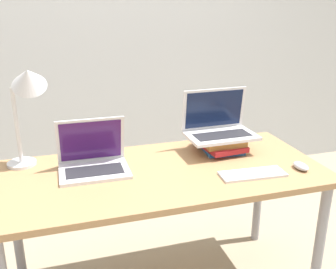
# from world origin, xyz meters

# --- Properties ---
(wall_back) EXTENTS (8.00, 0.05, 2.70)m
(wall_back) POSITION_xyz_m (0.00, 1.83, 1.35)
(wall_back) COLOR silver
(wall_back) RESTS_ON ground_plane
(desk) EXTENTS (1.56, 0.72, 0.72)m
(desk) POSITION_xyz_m (0.00, 0.36, 0.64)
(desk) COLOR #9E754C
(desk) RESTS_ON ground_plane
(laptop_left) EXTENTS (0.33, 0.25, 0.25)m
(laptop_left) POSITION_xyz_m (-0.31, 0.46, 0.77)
(laptop_left) COLOR silver
(laptop_left) RESTS_ON desk
(book_stack) EXTENTS (0.23, 0.29, 0.09)m
(book_stack) POSITION_xyz_m (0.38, 0.52, 0.76)
(book_stack) COLOR #235693
(book_stack) RESTS_ON desk
(laptop_on_books) EXTENTS (0.37, 0.24, 0.24)m
(laptop_on_books) POSITION_xyz_m (0.37, 0.53, 0.85)
(laptop_on_books) COLOR silver
(laptop_on_books) RESTS_ON book_stack
(wireless_keyboard) EXTENTS (0.31, 0.13, 0.01)m
(wireless_keyboard) POSITION_xyz_m (0.39, 0.18, 0.73)
(wireless_keyboard) COLOR silver
(wireless_keyboard) RESTS_ON desk
(mouse) EXTENTS (0.06, 0.10, 0.03)m
(mouse) POSITION_xyz_m (0.65, 0.18, 0.74)
(mouse) COLOR #B2B2B7
(mouse) RESTS_ON desk
(desk_lamp) EXTENTS (0.23, 0.20, 0.53)m
(desk_lamp) POSITION_xyz_m (-0.58, 0.59, 1.10)
(desk_lamp) COLOR silver
(desk_lamp) RESTS_ON desk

